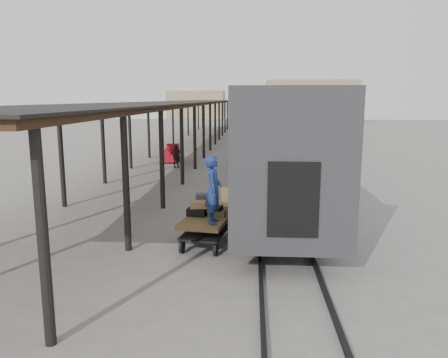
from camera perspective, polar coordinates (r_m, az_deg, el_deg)
name	(u,v)px	position (r m, az deg, el deg)	size (l,w,h in m)	color
ground	(185,231)	(14.82, -5.15, -6.73)	(160.00, 160.00, 0.00)	slate
train	(262,114)	(47.82, 4.93, 8.42)	(3.45, 76.01, 4.01)	silver
canopy	(188,103)	(38.40, -4.78, 9.88)	(4.90, 64.30, 4.15)	#422B19
rails	(261,138)	(48.19, 4.88, 5.30)	(1.54, 150.00, 0.12)	black
building_far	(310,100)	(92.74, 11.19, 10.04)	(18.00, 10.00, 8.00)	tan
building_left	(197,105)	(96.77, -3.58, 9.64)	(12.00, 8.00, 6.00)	tan
baggage_cart	(207,223)	(13.29, -2.20, -5.81)	(1.61, 2.57, 0.86)	brown
suitcase_stack	(207,207)	(13.53, -2.21, -3.64)	(1.41, 1.03, 0.60)	#3B3B3D
luggage_tug	(172,154)	(30.46, -6.82, 3.24)	(0.93, 1.46, 1.26)	maroon
porter	(213,190)	(12.35, -1.39, -1.40)	(0.71, 0.47, 1.95)	navy
pedestrian	(176,156)	(28.02, -6.25, 2.98)	(0.88, 0.37, 1.50)	black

